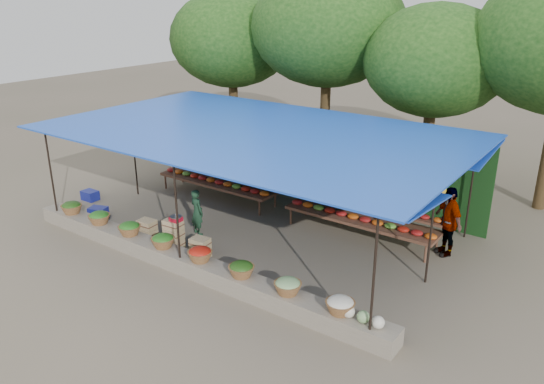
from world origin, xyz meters
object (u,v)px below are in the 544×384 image
Objects in this scene: blue_crate_front at (98,212)px; crate_counter at (173,236)px; weighing_scale at (176,218)px; vendor_seated at (197,212)px; blue_crate_back at (90,195)px.

crate_counter is at bearing -22.49° from blue_crate_front.
weighing_scale is 1.01m from vendor_seated.
blue_crate_back is (-4.69, 0.84, -0.69)m from weighing_scale.
crate_counter is 4.77× the size of blue_crate_front.
blue_crate_front is (-3.20, 0.12, -0.16)m from crate_counter.
vendor_seated is 3.29m from blue_crate_front.
crate_counter is 1.87× the size of vendor_seated.
vendor_seated is 2.54× the size of blue_crate_back.
blue_crate_front is 1.00× the size of blue_crate_back.
weighing_scale is 0.25× the size of vendor_seated.
weighing_scale is at bearing -22.40° from blue_crate_front.
weighing_scale is 0.62× the size of blue_crate_front.
blue_crate_front is at bearing 31.24° from vendor_seated.
crate_counter is at bearing -11.76° from blue_crate_back.
crate_counter reaches higher than blue_crate_front.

